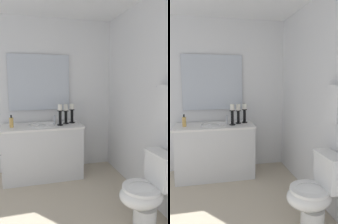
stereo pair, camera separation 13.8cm
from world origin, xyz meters
TOP-DOWN VIEW (x-y plane):
  - floor at (0.00, 0.00)m, footprint 2.93×2.52m
  - wall_back at (0.00, 1.26)m, footprint 2.93×0.04m
  - wall_left at (-1.47, 0.00)m, footprint 0.04×2.52m
  - vanity_cabinet at (-1.14, 0.05)m, footprint 0.58×1.19m
  - sink_basin at (-1.14, 0.05)m, footprint 0.40×0.40m
  - mirror at (-1.42, 0.05)m, footprint 0.02×0.95m
  - candle_holder_tall at (-1.21, 0.52)m, footprint 0.09×0.09m
  - candle_holder_short at (-1.17, 0.42)m, footprint 0.09×0.09m
  - candle_holder_mid at (-1.07, 0.31)m, footprint 0.09×0.09m
  - soap_bottle at (-1.11, -0.39)m, footprint 0.06×0.06m
  - toilet at (0.29, 0.98)m, footprint 0.39×0.54m
  - towel_near_vanity at (0.19, 1.18)m, footprint 0.22×0.03m

SIDE VIEW (x-z plane):
  - floor at x=0.00m, z-range -0.02..0.00m
  - toilet at x=0.29m, z-range -0.01..0.74m
  - vanity_cabinet at x=-1.14m, z-range 0.00..0.81m
  - sink_basin at x=-1.14m, z-range 0.65..0.89m
  - soap_bottle at x=-1.11m, z-range 0.79..0.97m
  - candle_holder_tall at x=-1.21m, z-range 0.82..1.12m
  - candle_holder_short at x=-1.17m, z-range 0.82..1.12m
  - candle_holder_mid at x=-1.07m, z-range 0.82..1.13m
  - wall_back at x=0.00m, z-range 0.00..2.45m
  - wall_left at x=-1.47m, z-range 0.00..2.45m
  - towel_near_vanity at x=0.19m, z-range 1.05..1.43m
  - mirror at x=-1.42m, z-range 1.01..1.88m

